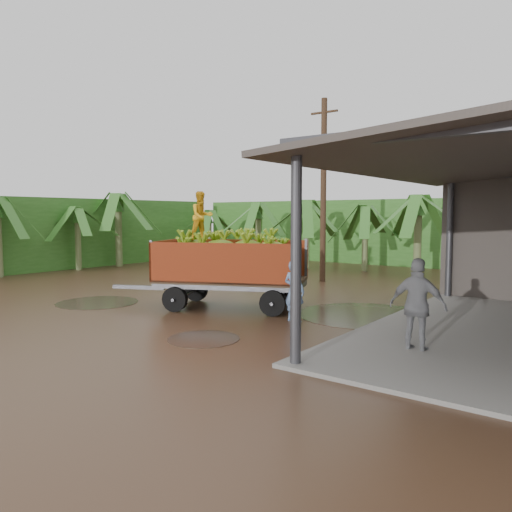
{
  "coord_description": "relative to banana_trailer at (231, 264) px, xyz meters",
  "views": [
    {
      "loc": [
        10.07,
        -11.22,
        2.77
      ],
      "look_at": [
        1.22,
        0.52,
        1.54
      ],
      "focal_mm": 35.0,
      "sensor_mm": 36.0,
      "label": 1
    }
  ],
  "objects": [
    {
      "name": "ground",
      "position": [
        -0.67,
        -0.02,
        -1.3
      ],
      "size": [
        100.0,
        100.0,
        0.0
      ],
      "primitive_type": "plane",
      "color": "black",
      "rests_on": "ground"
    },
    {
      "name": "hedge_north",
      "position": [
        -2.67,
        15.98,
        0.5
      ],
      "size": [
        22.0,
        3.0,
        3.6
      ],
      "primitive_type": "cube",
      "color": "#2D661E",
      "rests_on": "ground"
    },
    {
      "name": "hedge_west",
      "position": [
        -14.67,
        3.98,
        0.5
      ],
      "size": [
        3.0,
        18.0,
        3.6
      ],
      "primitive_type": "cube",
      "color": "#2D661E",
      "rests_on": "ground"
    },
    {
      "name": "banana_trailer",
      "position": [
        0.0,
        0.0,
        0.0
      ],
      "size": [
        5.9,
        3.64,
        3.46
      ],
      "rotation": [
        0.0,
        0.0,
        0.42
      ],
      "color": "#C23E1B",
      "rests_on": "ground"
    },
    {
      "name": "man_blue",
      "position": [
        2.51,
        -0.44,
        -0.5
      ],
      "size": [
        0.59,
        0.4,
        1.6
      ],
      "primitive_type": "imported",
      "rotation": [
        0.0,
        0.0,
        3.11
      ],
      "color": "#678ABB",
      "rests_on": "ground"
    },
    {
      "name": "man_grey",
      "position": [
        6.09,
        -1.49,
        -0.35
      ],
      "size": [
        1.15,
        0.53,
        1.92
      ],
      "primitive_type": "imported",
      "rotation": [
        0.0,
        0.0,
        3.2
      ],
      "color": "gray",
      "rests_on": "ground"
    },
    {
      "name": "utility_pole",
      "position": [
        -0.74,
        6.81,
        2.47
      ],
      "size": [
        1.2,
        0.24,
        7.44
      ],
      "color": "#47301E",
      "rests_on": "ground"
    },
    {
      "name": "banana_plants",
      "position": [
        -6.02,
        5.89,
        0.48
      ],
      "size": [
        24.18,
        20.52,
        3.98
      ],
      "color": "#2D661E",
      "rests_on": "ground"
    }
  ]
}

